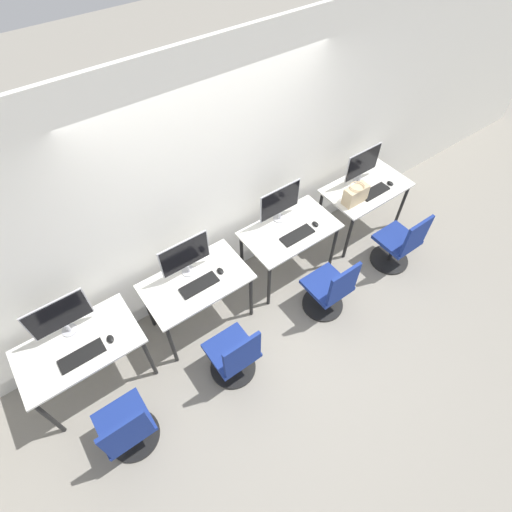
# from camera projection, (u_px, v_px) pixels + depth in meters

# --- Properties ---
(ground_plane) EXTENTS (20.00, 20.00, 0.00)m
(ground_plane) POSITION_uv_depth(u_px,v_px,m) (262.00, 311.00, 4.68)
(ground_plane) COLOR gray
(wall_back) EXTENTS (12.00, 0.05, 2.80)m
(wall_back) POSITION_uv_depth(u_px,v_px,m) (219.00, 184.00, 3.99)
(wall_back) COLOR silver
(wall_back) RESTS_ON ground_plane
(desk_far_left) EXTENTS (1.08, 0.64, 0.75)m
(desk_far_left) POSITION_uv_depth(u_px,v_px,m) (81.00, 351.00, 3.65)
(desk_far_left) COLOR silver
(desk_far_left) RESTS_ON ground_plane
(monitor_far_left) EXTENTS (0.53, 0.14, 0.46)m
(monitor_far_left) POSITION_uv_depth(u_px,v_px,m) (59.00, 316.00, 3.48)
(monitor_far_left) COLOR #B2B2B7
(monitor_far_left) RESTS_ON desk_far_left
(keyboard_far_left) EXTENTS (0.40, 0.15, 0.02)m
(keyboard_far_left) POSITION_uv_depth(u_px,v_px,m) (82.00, 356.00, 3.51)
(keyboard_far_left) COLOR black
(keyboard_far_left) RESTS_ON desk_far_left
(mouse_far_left) EXTENTS (0.06, 0.09, 0.03)m
(mouse_far_left) POSITION_uv_depth(u_px,v_px,m) (110.00, 339.00, 3.61)
(mouse_far_left) COLOR black
(mouse_far_left) RESTS_ON desk_far_left
(office_chair_far_left) EXTENTS (0.48, 0.48, 0.87)m
(office_chair_far_left) POSITION_uv_depth(u_px,v_px,m) (128.00, 430.00, 3.50)
(office_chair_far_left) COLOR black
(office_chair_far_left) RESTS_ON ground_plane
(desk_left) EXTENTS (1.08, 0.64, 0.75)m
(desk_left) POSITION_uv_depth(u_px,v_px,m) (197.00, 286.00, 4.11)
(desk_left) COLOR silver
(desk_left) RESTS_ON ground_plane
(monitor_left) EXTENTS (0.53, 0.14, 0.46)m
(monitor_left) POSITION_uv_depth(u_px,v_px,m) (185.00, 256.00, 3.91)
(monitor_left) COLOR #B2B2B7
(monitor_left) RESTS_ON desk_left
(keyboard_left) EXTENTS (0.40, 0.15, 0.02)m
(keyboard_left) POSITION_uv_depth(u_px,v_px,m) (199.00, 285.00, 3.99)
(keyboard_left) COLOR black
(keyboard_left) RESTS_ON desk_left
(mouse_left) EXTENTS (0.06, 0.09, 0.03)m
(mouse_left) POSITION_uv_depth(u_px,v_px,m) (220.00, 271.00, 4.10)
(mouse_left) COLOR black
(mouse_left) RESTS_ON desk_left
(office_chair_left) EXTENTS (0.48, 0.48, 0.87)m
(office_chair_left) POSITION_uv_depth(u_px,v_px,m) (235.00, 357.00, 3.94)
(office_chair_left) COLOR black
(office_chair_left) RESTS_ON ground_plane
(desk_right) EXTENTS (1.08, 0.64, 0.75)m
(desk_right) POSITION_uv_depth(u_px,v_px,m) (290.00, 235.00, 4.56)
(desk_right) COLOR silver
(desk_right) RESTS_ON ground_plane
(monitor_right) EXTENTS (0.53, 0.14, 0.46)m
(monitor_right) POSITION_uv_depth(u_px,v_px,m) (280.00, 202.00, 4.40)
(monitor_right) COLOR #B2B2B7
(monitor_right) RESTS_ON desk_right
(keyboard_right) EXTENTS (0.40, 0.15, 0.02)m
(keyboard_right) POSITION_uv_depth(u_px,v_px,m) (297.00, 235.00, 4.42)
(keyboard_right) COLOR black
(keyboard_right) RESTS_ON desk_right
(mouse_right) EXTENTS (0.06, 0.09, 0.03)m
(mouse_right) POSITION_uv_depth(u_px,v_px,m) (315.00, 224.00, 4.52)
(mouse_right) COLOR black
(mouse_right) RESTS_ON desk_right
(office_chair_right) EXTENTS (0.48, 0.48, 0.87)m
(office_chair_right) POSITION_uv_depth(u_px,v_px,m) (330.00, 291.00, 4.44)
(office_chair_right) COLOR black
(office_chair_right) RESTS_ON ground_plane
(desk_far_right) EXTENTS (1.08, 0.64, 0.75)m
(desk_far_right) POSITION_uv_depth(u_px,v_px,m) (365.00, 192.00, 5.02)
(desk_far_right) COLOR silver
(desk_far_right) RESTS_ON ground_plane
(monitor_far_right) EXTENTS (0.53, 0.14, 0.46)m
(monitor_far_right) POSITION_uv_depth(u_px,v_px,m) (363.00, 164.00, 4.83)
(monitor_far_right) COLOR #B2B2B7
(monitor_far_right) RESTS_ON desk_far_right
(keyboard_far_right) EXTENTS (0.40, 0.15, 0.02)m
(keyboard_far_right) POSITION_uv_depth(u_px,v_px,m) (375.00, 192.00, 4.88)
(keyboard_far_right) COLOR black
(keyboard_far_right) RESTS_ON desk_far_right
(mouse_far_right) EXTENTS (0.06, 0.09, 0.03)m
(mouse_far_right) POSITION_uv_depth(u_px,v_px,m) (390.00, 183.00, 4.97)
(mouse_far_right) COLOR black
(mouse_far_right) RESTS_ON desk_far_right
(office_chair_far_right) EXTENTS (0.48, 0.48, 0.87)m
(office_chair_far_right) POSITION_uv_depth(u_px,v_px,m) (399.00, 245.00, 4.86)
(office_chair_far_right) COLOR black
(office_chair_far_right) RESTS_ON ground_plane
(handbag) EXTENTS (0.30, 0.18, 0.25)m
(handbag) POSITION_uv_depth(u_px,v_px,m) (356.00, 194.00, 4.69)
(handbag) COLOR tan
(handbag) RESTS_ON desk_far_right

